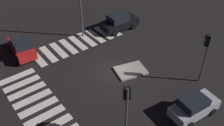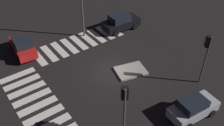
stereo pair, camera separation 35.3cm
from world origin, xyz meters
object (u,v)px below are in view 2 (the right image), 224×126
(car_red, at_px, (23,46))
(car_black, at_px, (121,22))
(traffic_light_west, at_px, (206,48))
(traffic_light_north, at_px, (124,101))
(car_silver, at_px, (193,108))
(traffic_island, at_px, (131,71))

(car_red, relative_size, car_black, 0.96)
(traffic_light_west, bearing_deg, car_red, -4.08)
(traffic_light_north, bearing_deg, traffic_light_west, -56.93)
(car_silver, height_order, traffic_light_west, traffic_light_west)
(car_silver, xyz_separation_m, traffic_light_north, (5.25, -1.68, 2.58))
(traffic_island, relative_size, traffic_light_west, 0.67)
(car_black, distance_m, traffic_light_north, 14.92)
(car_black, xyz_separation_m, traffic_light_west, (0.16, 11.24, 2.63))
(car_red, xyz_separation_m, car_silver, (-7.24, 15.33, -0.05))
(traffic_island, relative_size, car_black, 0.71)
(car_silver, relative_size, traffic_light_north, 0.90)
(traffic_island, bearing_deg, traffic_light_north, 46.09)
(traffic_light_north, relative_size, traffic_light_west, 0.96)
(car_black, xyz_separation_m, car_silver, (3.61, 13.42, -0.09))
(car_silver, bearing_deg, traffic_island, 98.85)
(car_black, height_order, car_silver, car_black)
(car_black, height_order, traffic_light_west, traffic_light_west)
(car_red, bearing_deg, traffic_light_west, -136.39)
(car_silver, bearing_deg, car_red, 120.84)
(traffic_island, height_order, car_red, car_red)
(car_red, relative_size, traffic_light_north, 0.94)
(traffic_light_west, bearing_deg, car_black, -43.99)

